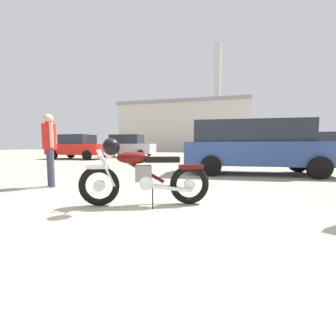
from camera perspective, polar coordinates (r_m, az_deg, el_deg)
The scene contains 9 objects.
ground_plane at distance 3.65m, azimuth -3.32°, elevation -9.57°, with size 80.00×80.00×0.00m, color tan.
vintage_motorcycle at distance 3.68m, azimuth -6.57°, elevation -1.66°, with size 2.03×0.88×1.07m.
bystander at distance 5.95m, azimuth -27.16°, elevation 5.62°, with size 0.38×0.31×1.66m.
pale_sedan_back at distance 15.54m, azimuth 31.94°, elevation 4.36°, with size 4.21×1.95×1.67m.
white_estate_far at distance 8.18m, azimuth 20.58°, elevation 5.18°, with size 4.71×1.98×1.74m.
red_hatchback_near at distance 18.83m, azimuth -9.60°, elevation 5.46°, with size 3.99×2.00×1.78m.
dark_sedan_left at distance 17.19m, azimuth -21.29°, elevation 4.87°, with size 4.36×2.26×1.67m.
blue_hatchback_right at distance 14.44m, azimuth 15.86°, elevation 4.96°, with size 4.25×2.01×1.67m.
industrial_building at distance 40.92m, azimuth 4.93°, elevation 9.72°, with size 20.61×15.39×17.35m.
Camera 1 is at (0.91, -3.40, 0.96)m, focal length 24.77 mm.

